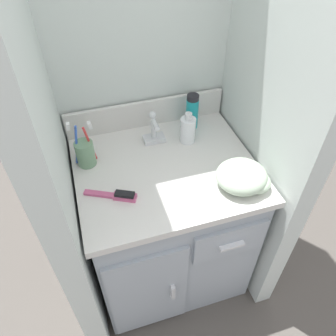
{
  "coord_description": "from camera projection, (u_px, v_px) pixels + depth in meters",
  "views": [
    {
      "loc": [
        -0.27,
        -0.89,
        1.62
      ],
      "look_at": [
        0.0,
        -0.03,
        0.76
      ],
      "focal_mm": 35.0,
      "sensor_mm": 36.0,
      "label": 1
    }
  ],
  "objects": [
    {
      "name": "toothbrush_cup",
      "position": [
        85.0,
        153.0,
        1.26
      ],
      "size": [
        0.09,
        0.07,
        0.2
      ],
      "color": "gray",
      "rests_on": "vanity"
    },
    {
      "name": "shaving_cream_can",
      "position": [
        192.0,
        112.0,
        1.42
      ],
      "size": [
        0.05,
        0.05,
        0.16
      ],
      "color": "teal",
      "rests_on": "vanity"
    },
    {
      "name": "vanity",
      "position": [
        166.0,
        222.0,
        1.53
      ],
      "size": [
        0.7,
        0.62,
        0.74
      ],
      "color": "#9EA8B2",
      "rests_on": "ground_plane"
    },
    {
      "name": "backsplash",
      "position": [
        146.0,
        113.0,
        1.44
      ],
      "size": [
        0.7,
        0.02,
        0.12
      ],
      "color": "silver",
      "rests_on": "vanity"
    },
    {
      "name": "ground_plane",
      "position": [
        166.0,
        264.0,
        1.79
      ],
      "size": [
        6.0,
        6.0,
        0.0
      ],
      "primitive_type": "plane",
      "color": "#4C4742"
    },
    {
      "name": "wall_right",
      "position": [
        278.0,
        66.0,
        1.12
      ],
      "size": [
        0.08,
        0.68,
        2.2
      ],
      "primitive_type": "cube",
      "color": "silver",
      "rests_on": "ground_plane"
    },
    {
      "name": "wall_left",
      "position": [
        32.0,
        104.0,
        0.94
      ],
      "size": [
        0.08,
        0.68,
        2.2
      ],
      "primitive_type": "cube",
      "color": "silver",
      "rests_on": "ground_plane"
    },
    {
      "name": "hand_towel",
      "position": [
        244.0,
        177.0,
        1.19
      ],
      "size": [
        0.19,
        0.18,
        0.09
      ],
      "color": "#A8BCA3",
      "rests_on": "vanity"
    },
    {
      "name": "soap_dispenser",
      "position": [
        188.0,
        129.0,
        1.36
      ],
      "size": [
        0.06,
        0.07,
        0.14
      ],
      "color": "white",
      "rests_on": "vanity"
    },
    {
      "name": "wall_back",
      "position": [
        139.0,
        40.0,
        1.27
      ],
      "size": [
        0.88,
        0.08,
        2.2
      ],
      "primitive_type": "cube",
      "color": "silver",
      "rests_on": "ground_plane"
    },
    {
      "name": "hairbrush",
      "position": [
        117.0,
        195.0,
        1.16
      ],
      "size": [
        0.18,
        0.11,
        0.03
      ],
      "rotation": [
        0.0,
        0.0,
        -0.47
      ],
      "color": "#C1517F",
      "rests_on": "vanity"
    },
    {
      "name": "sink_faucet",
      "position": [
        154.0,
        132.0,
        1.36
      ],
      "size": [
        0.09,
        0.09,
        0.14
      ],
      "color": "silver",
      "rests_on": "vanity"
    }
  ]
}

